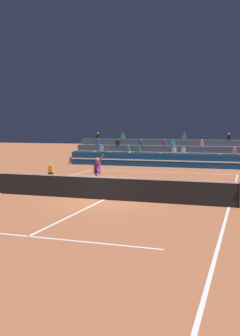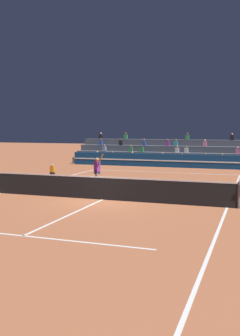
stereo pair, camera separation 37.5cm
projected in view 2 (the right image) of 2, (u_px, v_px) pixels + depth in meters
name	position (u px, v px, depth m)	size (l,w,h in m)	color
ground_plane	(103.00, 200.00, 17.89)	(120.00, 120.00, 0.00)	#AD603D
court_lines	(103.00, 200.00, 17.89)	(11.10, 23.90, 0.01)	white
tennis_net	(103.00, 188.00, 17.84)	(12.00, 0.10, 1.10)	slate
sponsor_banner_wall	(173.00, 161.00, 32.63)	(18.00, 0.26, 1.10)	navy
bleacher_stand	(180.00, 155.00, 35.58)	(19.35, 3.80, 2.83)	#4C515B
ball_kid_courtside	(52.00, 171.00, 26.69)	(0.30, 0.36, 0.84)	black
tennis_player	(97.00, 171.00, 20.65)	(1.02, 0.89, 2.35)	#9E7051
tennis_ball	(111.00, 188.00, 21.33)	(0.07, 0.07, 0.07)	#C6DB33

